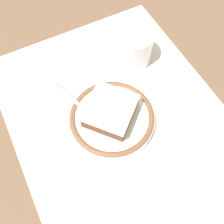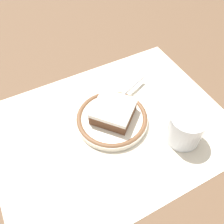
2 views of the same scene
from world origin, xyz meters
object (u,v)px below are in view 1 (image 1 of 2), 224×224
(cake_slice, at_px, (110,111))
(napkin, at_px, (196,197))
(sugar_packet, at_px, (191,86))
(plate, at_px, (112,118))
(cup, at_px, (134,48))
(spoon, at_px, (80,105))

(cake_slice, relative_size, napkin, 1.19)
(napkin, xyz_separation_m, sugar_packet, (0.20, -0.13, 0.00))
(plate, bearing_deg, cake_slice, 20.78)
(cake_slice, bearing_deg, sugar_packet, -93.42)
(plate, height_order, cup, cup)
(cake_slice, distance_m, napkin, 0.22)
(cup, xyz_separation_m, napkin, (-0.32, 0.06, -0.03))
(plate, distance_m, cup, 0.17)
(spoon, xyz_separation_m, napkin, (-0.25, -0.11, -0.02))
(plate, xyz_separation_m, napkin, (-0.20, -0.06, -0.01))
(cup, height_order, sugar_packet, cup)
(cake_slice, bearing_deg, napkin, -163.11)
(plate, xyz_separation_m, sugar_packet, (-0.01, -0.19, -0.01))
(plate, xyz_separation_m, cake_slice, (0.00, 0.00, 0.02))
(spoon, bearing_deg, cake_slice, -135.87)
(cake_slice, relative_size, spoon, 0.91)
(cake_slice, distance_m, cup, 0.17)
(plate, distance_m, sugar_packet, 0.19)
(cake_slice, distance_m, spoon, 0.06)
(plate, height_order, cake_slice, cake_slice)
(plate, height_order, napkin, plate)
(plate, xyz_separation_m, spoon, (0.05, 0.05, 0.01))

